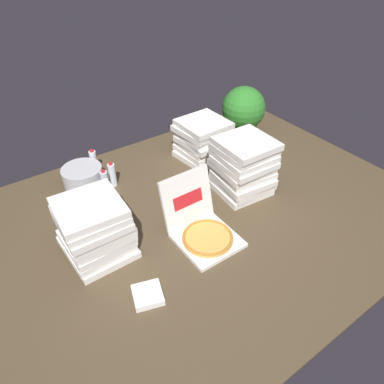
{
  "coord_description": "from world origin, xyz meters",
  "views": [
    {
      "loc": [
        -1.22,
        -1.56,
        1.73
      ],
      "look_at": [
        -0.05,
        0.1,
        0.14
      ],
      "focal_mm": 32.67,
      "sensor_mm": 36.0,
      "label": 1
    }
  ],
  "objects_px": {
    "pizza_stack_center_near": "(95,229)",
    "water_bottle_2": "(94,161)",
    "water_bottle_1": "(105,182)",
    "pizza_stack_right_far": "(243,166)",
    "ice_bucket": "(83,177)",
    "open_pizza_box": "(202,227)",
    "napkin_pile": "(148,295)",
    "pizza_stack_right_near": "(202,139)",
    "potted_plant": "(243,110)",
    "water_bottle_0": "(112,175)"
  },
  "relations": [
    {
      "from": "pizza_stack_center_near",
      "to": "water_bottle_2",
      "type": "bearing_deg",
      "value": 68.63
    },
    {
      "from": "water_bottle_1",
      "to": "pizza_stack_right_far",
      "type": "bearing_deg",
      "value": -33.32
    },
    {
      "from": "pizza_stack_right_far",
      "to": "ice_bucket",
      "type": "relative_size",
      "value": 1.42
    },
    {
      "from": "open_pizza_box",
      "to": "napkin_pile",
      "type": "xyz_separation_m",
      "value": [
        -0.55,
        -0.22,
        -0.06
      ]
    },
    {
      "from": "water_bottle_2",
      "to": "pizza_stack_right_near",
      "type": "bearing_deg",
      "value": -20.01
    },
    {
      "from": "pizza_stack_center_near",
      "to": "water_bottle_1",
      "type": "relative_size",
      "value": 1.94
    },
    {
      "from": "ice_bucket",
      "to": "potted_plant",
      "type": "relative_size",
      "value": 0.62
    },
    {
      "from": "pizza_stack_right_far",
      "to": "napkin_pile",
      "type": "height_order",
      "value": "pizza_stack_right_far"
    },
    {
      "from": "ice_bucket",
      "to": "water_bottle_1",
      "type": "relative_size",
      "value": 1.49
    },
    {
      "from": "ice_bucket",
      "to": "water_bottle_1",
      "type": "bearing_deg",
      "value": -61.01
    },
    {
      "from": "pizza_stack_right_near",
      "to": "water_bottle_2",
      "type": "bearing_deg",
      "value": 159.99
    },
    {
      "from": "ice_bucket",
      "to": "pizza_stack_right_far",
      "type": "bearing_deg",
      "value": -37.93
    },
    {
      "from": "ice_bucket",
      "to": "water_bottle_0",
      "type": "distance_m",
      "value": 0.24
    },
    {
      "from": "pizza_stack_right_near",
      "to": "ice_bucket",
      "type": "height_order",
      "value": "pizza_stack_right_near"
    },
    {
      "from": "pizza_stack_right_near",
      "to": "water_bottle_1",
      "type": "relative_size",
      "value": 2.03
    },
    {
      "from": "pizza_stack_right_near",
      "to": "pizza_stack_center_near",
      "type": "height_order",
      "value": "pizza_stack_center_near"
    },
    {
      "from": "water_bottle_2",
      "to": "potted_plant",
      "type": "height_order",
      "value": "potted_plant"
    },
    {
      "from": "water_bottle_0",
      "to": "napkin_pile",
      "type": "xyz_separation_m",
      "value": [
        -0.31,
        -1.11,
        -0.08
      ]
    },
    {
      "from": "potted_plant",
      "to": "napkin_pile",
      "type": "relative_size",
      "value": 3.11
    },
    {
      "from": "pizza_stack_right_far",
      "to": "ice_bucket",
      "type": "xyz_separation_m",
      "value": [
        -1.01,
        0.79,
        -0.14
      ]
    },
    {
      "from": "napkin_pile",
      "to": "water_bottle_0",
      "type": "bearing_deg",
      "value": 74.45
    },
    {
      "from": "water_bottle_0",
      "to": "water_bottle_1",
      "type": "distance_m",
      "value": 0.11
    },
    {
      "from": "open_pizza_box",
      "to": "water_bottle_1",
      "type": "bearing_deg",
      "value": 111.82
    },
    {
      "from": "pizza_stack_right_near",
      "to": "pizza_stack_right_far",
      "type": "relative_size",
      "value": 0.96
    },
    {
      "from": "water_bottle_1",
      "to": "water_bottle_2",
      "type": "bearing_deg",
      "value": 82.12
    },
    {
      "from": "open_pizza_box",
      "to": "water_bottle_0",
      "type": "distance_m",
      "value": 0.92
    },
    {
      "from": "water_bottle_0",
      "to": "pizza_stack_center_near",
      "type": "bearing_deg",
      "value": -122.39
    },
    {
      "from": "ice_bucket",
      "to": "pizza_stack_center_near",
      "type": "bearing_deg",
      "value": -104.52
    },
    {
      "from": "pizza_stack_right_near",
      "to": "pizza_stack_right_far",
      "type": "distance_m",
      "value": 0.6
    },
    {
      "from": "water_bottle_0",
      "to": "potted_plant",
      "type": "distance_m",
      "value": 1.39
    },
    {
      "from": "water_bottle_0",
      "to": "water_bottle_2",
      "type": "bearing_deg",
      "value": 99.43
    },
    {
      "from": "pizza_stack_right_near",
      "to": "ice_bucket",
      "type": "relative_size",
      "value": 1.36
    },
    {
      "from": "pizza_stack_right_near",
      "to": "water_bottle_2",
      "type": "relative_size",
      "value": 2.03
    },
    {
      "from": "ice_bucket",
      "to": "open_pizza_box",
      "type": "bearing_deg",
      "value": -66.76
    },
    {
      "from": "pizza_stack_center_near",
      "to": "water_bottle_0",
      "type": "height_order",
      "value": "pizza_stack_center_near"
    },
    {
      "from": "pizza_stack_right_near",
      "to": "water_bottle_1",
      "type": "bearing_deg",
      "value": -179.92
    },
    {
      "from": "pizza_stack_right_near",
      "to": "water_bottle_0",
      "type": "height_order",
      "value": "pizza_stack_right_near"
    },
    {
      "from": "pizza_stack_right_far",
      "to": "napkin_pile",
      "type": "relative_size",
      "value": 2.72
    },
    {
      "from": "water_bottle_0",
      "to": "potted_plant",
      "type": "relative_size",
      "value": 0.41
    },
    {
      "from": "water_bottle_1",
      "to": "napkin_pile",
      "type": "xyz_separation_m",
      "value": [
        -0.22,
        -1.05,
        -0.08
      ]
    },
    {
      "from": "open_pizza_box",
      "to": "napkin_pile",
      "type": "bearing_deg",
      "value": -157.98
    },
    {
      "from": "pizza_stack_right_far",
      "to": "potted_plant",
      "type": "relative_size",
      "value": 0.88
    },
    {
      "from": "pizza_stack_right_near",
      "to": "pizza_stack_center_near",
      "type": "xyz_separation_m",
      "value": [
        -1.25,
        -0.56,
        0.03
      ]
    },
    {
      "from": "ice_bucket",
      "to": "water_bottle_0",
      "type": "xyz_separation_m",
      "value": [
        0.2,
        -0.13,
        0.02
      ]
    },
    {
      "from": "pizza_stack_center_near",
      "to": "napkin_pile",
      "type": "bearing_deg",
      "value": -80.44
    },
    {
      "from": "pizza_stack_center_near",
      "to": "water_bottle_0",
      "type": "distance_m",
      "value": 0.74
    },
    {
      "from": "water_bottle_2",
      "to": "napkin_pile",
      "type": "xyz_separation_m",
      "value": [
        -0.26,
        -1.38,
        -0.08
      ]
    },
    {
      "from": "pizza_stack_right_near",
      "to": "water_bottle_1",
      "type": "height_order",
      "value": "pizza_stack_right_near"
    },
    {
      "from": "water_bottle_2",
      "to": "napkin_pile",
      "type": "distance_m",
      "value": 1.41
    },
    {
      "from": "open_pizza_box",
      "to": "pizza_stack_right_near",
      "type": "distance_m",
      "value": 1.04
    }
  ]
}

